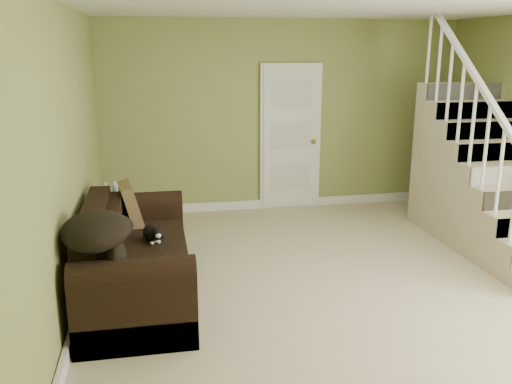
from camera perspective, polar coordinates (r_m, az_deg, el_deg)
name	(u,v)px	position (r m, az deg, el deg)	size (l,w,h in m)	color
floor	(348,285)	(5.38, 9.61, -9.67)	(5.00, 5.50, 0.01)	#C4B48E
ceiling	(361,1)	(4.91, 11.00, 19.13)	(5.00, 5.50, 0.01)	white
wall_back	(283,116)	(7.58, 2.87, 7.96)	(5.00, 0.04, 2.60)	#88904D
wall_left	(65,164)	(4.72, -19.48, 2.84)	(0.04, 5.50, 2.60)	#88904D
baseboard_back	(282,203)	(7.80, 2.80, -1.14)	(5.00, 0.04, 0.12)	white
baseboard_left	(81,301)	(5.10, -17.93, -10.88)	(0.04, 5.50, 0.12)	white
door	(291,138)	(7.61, 3.66, 5.73)	(0.86, 0.12, 2.02)	white
staircase	(483,187)	(6.87, 22.83, 0.47)	(1.00, 2.51, 2.82)	#C4B48E
sofa	(133,262)	(5.12, -12.86, -7.20)	(0.93, 2.15, 0.85)	black
side_table	(117,228)	(6.19, -14.41, -3.65)	(0.56, 0.56, 0.79)	black
cat	(152,234)	(5.16, -10.87, -4.32)	(0.26, 0.43, 0.21)	black
banana	(162,260)	(4.69, -9.85, -7.02)	(0.05, 0.16, 0.05)	gold
throw_pillow	(131,205)	(5.73, -13.00, -1.39)	(0.12, 0.46, 0.46)	#492E1D
throw_blanket	(96,231)	(4.29, -16.53, -3.92)	(0.50, 0.66, 0.27)	black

